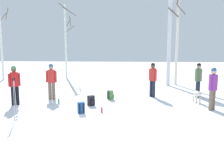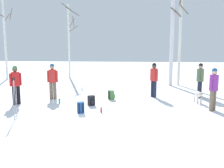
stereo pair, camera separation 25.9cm
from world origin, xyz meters
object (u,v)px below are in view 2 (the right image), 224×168
Objects in this scene: ski_poles_0 at (14,97)px; backpack_0 at (81,108)px; backpack_2 at (91,101)px; birch_tree_0 at (4,29)px; person_3 at (214,86)px; birch_tree_2 at (173,28)px; birch_tree_1 at (69,39)px; water_bottle_0 at (101,110)px; person_0 at (53,79)px; water_bottle_1 at (59,101)px; backpack_1 at (111,95)px; person_1 at (16,82)px; birch_tree_3 at (181,20)px; dog at (198,95)px; person_2 at (154,78)px; person_4 at (200,78)px.

backpack_0 is (2.17, 0.93, -0.58)m from ski_poles_0.
backpack_2 is 0.06× the size of birch_tree_0.
birch_tree_2 reaches higher than person_3.
person_3 is 12.59m from birch_tree_1.
person_3 is at bearing -82.84° from birch_tree_2.
person_0 is at bearing 139.10° from water_bottle_0.
water_bottle_1 is (-1.50, 0.28, -0.11)m from backpack_2.
person_3 reaches higher than water_bottle_0.
person_0 is 8.17m from birch_tree_2.
backpack_2 is at bearing -120.18° from backpack_1.
person_3 is (8.29, -0.39, 0.00)m from person_1.
birch_tree_3 is at bearing 49.07° from ski_poles_0.
birch_tree_1 reaches higher than backpack_0.
dog is 0.16× the size of birch_tree_1.
dog is at bearing 25.62° from water_bottle_0.
backpack_0 is 0.80m from water_bottle_0.
dog is 4.80m from backpack_2.
person_0 is 0.30× the size of birch_tree_1.
person_1 is at bearing 164.57° from water_bottle_0.
person_1 is at bearing -136.35° from person_0.
water_bottle_0 is 9.20m from birch_tree_3.
person_3 reaches higher than water_bottle_1.
birch_tree_0 is at bearing 171.70° from birch_tree_3.
birch_tree_3 reaches higher than person_3.
birch_tree_2 reaches higher than person_1.
ski_poles_0 is at bearing -156.87° from backpack_0.
person_0 is at bearing -169.57° from person_2.
ski_poles_0 is (-7.34, -1.72, -0.19)m from person_3.
birch_tree_2 is (-0.77, 6.16, 2.62)m from person_3.
backpack_0 is at bearing -99.70° from backpack_2.
backpack_2 is (2.38, 2.18, -0.58)m from ski_poles_0.
water_bottle_0 is (0.57, -1.14, -0.11)m from backpack_2.
person_2 is 0.30× the size of birch_tree_1.
person_4 is at bearing -39.89° from birch_tree_1.
person_1 is 1.00× the size of person_3.
backpack_1 is 0.06× the size of birch_tree_3.
person_4 reaches higher than water_bottle_1.
person_3 is 0.30× the size of birch_tree_1.
person_1 reaches higher than backpack_2.
birch_tree_3 is (6.23, 5.74, 4.01)m from water_bottle_1.
birch_tree_2 is at bearing 53.74° from backpack_2.
person_4 reaches higher than water_bottle_0.
person_0 is at bearing 123.15° from water_bottle_1.
person_1 is 7.96× the size of water_bottle_0.
backpack_1 reaches higher than water_bottle_0.
person_3 is 0.24× the size of birch_tree_0.
person_2 is 3.29m from person_3.
person_2 is at bearing -49.00° from birch_tree_1.
birch_tree_3 is (3.97, 4.73, 3.90)m from backpack_1.
person_1 and person_2 have the same top height.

